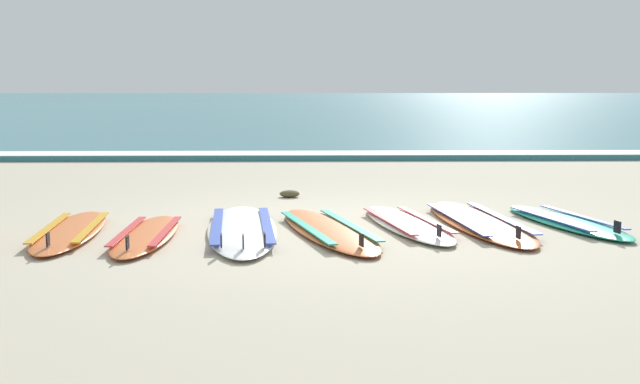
{
  "coord_description": "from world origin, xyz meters",
  "views": [
    {
      "loc": [
        -0.41,
        -7.39,
        1.43
      ],
      "look_at": [
        -0.25,
        0.66,
        0.25
      ],
      "focal_mm": 43.37,
      "sensor_mm": 36.0,
      "label": 1
    }
  ],
  "objects_px": {
    "surfboard_0": "(71,231)",
    "surfboard_1": "(146,235)",
    "surfboard_4": "(407,224)",
    "surfboard_6": "(566,221)",
    "surfboard_2": "(242,229)",
    "surfboard_3": "(328,230)",
    "surfboard_5": "(479,222)"
  },
  "relations": [
    {
      "from": "surfboard_0",
      "to": "surfboard_1",
      "type": "height_order",
      "value": "same"
    },
    {
      "from": "surfboard_4",
      "to": "surfboard_6",
      "type": "relative_size",
      "value": 1.06
    },
    {
      "from": "surfboard_2",
      "to": "surfboard_3",
      "type": "relative_size",
      "value": 1.09
    },
    {
      "from": "surfboard_5",
      "to": "surfboard_6",
      "type": "relative_size",
      "value": 1.27
    },
    {
      "from": "surfboard_4",
      "to": "surfboard_1",
      "type": "bearing_deg",
      "value": -168.54
    },
    {
      "from": "surfboard_0",
      "to": "surfboard_4",
      "type": "bearing_deg",
      "value": 5.39
    },
    {
      "from": "surfboard_0",
      "to": "surfboard_5",
      "type": "distance_m",
      "value": 3.91
    },
    {
      "from": "surfboard_3",
      "to": "surfboard_5",
      "type": "xyz_separation_m",
      "value": [
        1.5,
        0.38,
        -0.0
      ]
    },
    {
      "from": "surfboard_1",
      "to": "surfboard_2",
      "type": "bearing_deg",
      "value": 17.66
    },
    {
      "from": "surfboard_2",
      "to": "surfboard_4",
      "type": "relative_size",
      "value": 1.21
    },
    {
      "from": "surfboard_1",
      "to": "surfboard_6",
      "type": "distance_m",
      "value": 4.06
    },
    {
      "from": "surfboard_2",
      "to": "surfboard_3",
      "type": "xyz_separation_m",
      "value": [
        0.81,
        -0.06,
        -0.0
      ]
    },
    {
      "from": "surfboard_0",
      "to": "surfboard_3",
      "type": "distance_m",
      "value": 2.39
    },
    {
      "from": "surfboard_3",
      "to": "surfboard_5",
      "type": "bearing_deg",
      "value": 14.23
    },
    {
      "from": "surfboard_1",
      "to": "surfboard_3",
      "type": "relative_size",
      "value": 0.81
    },
    {
      "from": "surfboard_0",
      "to": "surfboard_5",
      "type": "relative_size",
      "value": 0.83
    },
    {
      "from": "surfboard_2",
      "to": "surfboard_6",
      "type": "xyz_separation_m",
      "value": [
        3.18,
        0.31,
        -0.0
      ]
    },
    {
      "from": "surfboard_2",
      "to": "surfboard_4",
      "type": "distance_m",
      "value": 1.6
    },
    {
      "from": "surfboard_1",
      "to": "surfboard_5",
      "type": "xyz_separation_m",
      "value": [
        3.15,
        0.58,
        -0.0
      ]
    },
    {
      "from": "surfboard_6",
      "to": "surfboard_4",
      "type": "bearing_deg",
      "value": -177.09
    },
    {
      "from": "surfboard_0",
      "to": "surfboard_4",
      "type": "xyz_separation_m",
      "value": [
        3.17,
        0.3,
        0.0
      ]
    },
    {
      "from": "surfboard_3",
      "to": "surfboard_5",
      "type": "relative_size",
      "value": 0.93
    },
    {
      "from": "surfboard_0",
      "to": "surfboard_3",
      "type": "xyz_separation_m",
      "value": [
        2.39,
        0.01,
        -0.0
      ]
    },
    {
      "from": "surfboard_0",
      "to": "surfboard_2",
      "type": "xyz_separation_m",
      "value": [
        1.58,
        0.07,
        0.0
      ]
    },
    {
      "from": "surfboard_0",
      "to": "surfboard_4",
      "type": "distance_m",
      "value": 3.18
    },
    {
      "from": "surfboard_4",
      "to": "surfboard_3",
      "type": "bearing_deg",
      "value": -159.57
    },
    {
      "from": "surfboard_5",
      "to": "surfboard_6",
      "type": "xyz_separation_m",
      "value": [
        0.87,
        -0.01,
        0.0
      ]
    },
    {
      "from": "surfboard_3",
      "to": "surfboard_4",
      "type": "distance_m",
      "value": 0.83
    },
    {
      "from": "surfboard_2",
      "to": "surfboard_6",
      "type": "relative_size",
      "value": 1.28
    },
    {
      "from": "surfboard_0",
      "to": "surfboard_2",
      "type": "bearing_deg",
      "value": 2.71
    },
    {
      "from": "surfboard_3",
      "to": "surfboard_5",
      "type": "height_order",
      "value": "same"
    },
    {
      "from": "surfboard_1",
      "to": "surfboard_3",
      "type": "bearing_deg",
      "value": 7.01
    }
  ]
}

